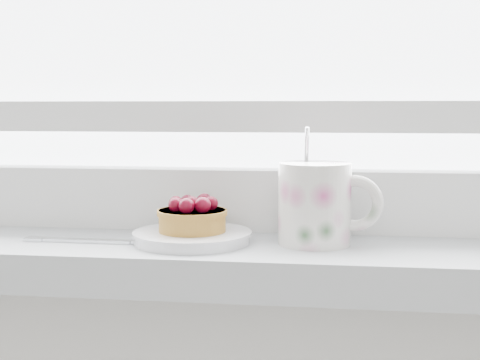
% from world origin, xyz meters
% --- Properties ---
extents(saucer, '(0.12, 0.12, 0.01)m').
position_xyz_m(saucer, '(-0.07, 1.88, 0.95)').
color(saucer, white).
rests_on(saucer, windowsill).
extents(raspberry_tart, '(0.07, 0.07, 0.04)m').
position_xyz_m(raspberry_tart, '(-0.07, 1.88, 0.97)').
color(raspberry_tart, '#966420').
rests_on(raspberry_tart, saucer).
extents(floral_mug, '(0.11, 0.08, 0.12)m').
position_xyz_m(floral_mug, '(0.06, 1.89, 0.98)').
color(floral_mug, silver).
rests_on(floral_mug, windowsill).
extents(fork, '(0.20, 0.03, 0.00)m').
position_xyz_m(fork, '(-0.15, 1.87, 0.94)').
color(fork, silver).
rests_on(fork, windowsill).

